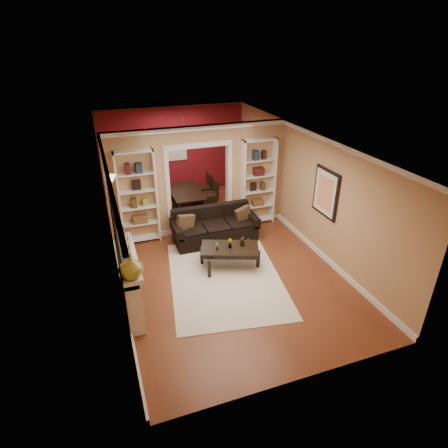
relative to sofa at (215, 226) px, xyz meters
name	(u,v)px	position (x,y,z in m)	size (l,w,h in m)	color
floor	(214,250)	(-0.16, -0.45, -0.41)	(8.00, 8.00, 0.00)	brown
ceiling	(213,137)	(-0.16, -0.45, 2.29)	(8.00, 8.00, 0.00)	white
wall_back	(174,151)	(-0.16, 3.55, 0.94)	(8.00, 8.00, 0.00)	tan
wall_front	(308,308)	(-0.16, -4.45, 0.94)	(8.00, 8.00, 0.00)	tan
wall_left	(109,212)	(-2.41, -0.45, 0.94)	(8.00, 8.00, 0.00)	tan
wall_right	(302,186)	(2.09, -0.45, 0.94)	(8.00, 8.00, 0.00)	tan
partition_wall	(199,180)	(-0.16, 0.75, 0.94)	(4.50, 0.15, 2.70)	tan
red_back_panel	(174,152)	(-0.16, 3.52, 0.91)	(4.44, 0.04, 2.64)	maroon
dining_window	(174,145)	(-0.16, 3.48, 1.14)	(0.78, 0.03, 0.98)	#8CA5CC
area_rug	(225,278)	(-0.31, -1.62, -0.40)	(2.27, 3.17, 0.01)	silver
sofa	(215,226)	(0.00, 0.00, 0.00)	(2.09, 0.90, 0.82)	black
pillow_left	(185,223)	(-0.74, -0.02, 0.21)	(0.44, 0.12, 0.44)	brown
pillow_right	(243,215)	(0.74, -0.02, 0.19)	(0.40, 0.11, 0.40)	brown
coffee_table	(230,257)	(-0.06, -1.21, -0.17)	(1.24, 0.67, 0.47)	black
plant_left	(217,246)	(-0.35, -1.21, 0.15)	(0.09, 0.06, 0.18)	#336626
plant_center	(230,243)	(-0.06, -1.21, 0.17)	(0.11, 0.09, 0.21)	#336626
plant_right	(242,241)	(0.23, -1.21, 0.16)	(0.11, 0.11, 0.20)	#336626
bookshelf_left	(138,198)	(-1.71, 0.58, 0.74)	(0.90, 0.30, 2.30)	white
bookshelf_right	(258,183)	(1.39, 0.58, 0.74)	(0.90, 0.30, 2.30)	white
fireplace	(131,282)	(-2.25, -1.95, 0.17)	(0.32, 1.70, 1.16)	white
vase	(131,266)	(-2.25, -2.65, 0.95)	(0.39, 0.39, 0.40)	olive
mirror	(114,223)	(-2.39, -1.95, 1.39)	(0.03, 0.95, 1.10)	silver
wall_sconce	(109,181)	(-2.31, 0.10, 1.42)	(0.18, 0.18, 0.22)	#FFE0A5
framed_art	(325,193)	(2.05, -1.45, 1.14)	(0.04, 0.85, 1.05)	black
dining_table	(187,200)	(-0.17, 2.11, -0.13)	(0.88, 1.57, 0.55)	black
dining_chair_nw	(170,202)	(-0.72, 1.81, -0.02)	(0.39, 0.39, 0.78)	black
dining_chair_ne	(207,195)	(0.38, 1.81, 0.05)	(0.46, 0.46, 0.92)	black
dining_chair_sw	(166,195)	(-0.72, 2.41, -0.03)	(0.37, 0.37, 0.76)	black
dining_chair_se	(202,188)	(0.38, 2.41, 0.05)	(0.45, 0.45, 0.91)	black
chandelier	(183,139)	(-0.16, 2.25, 1.61)	(0.50, 0.50, 0.30)	#39281A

